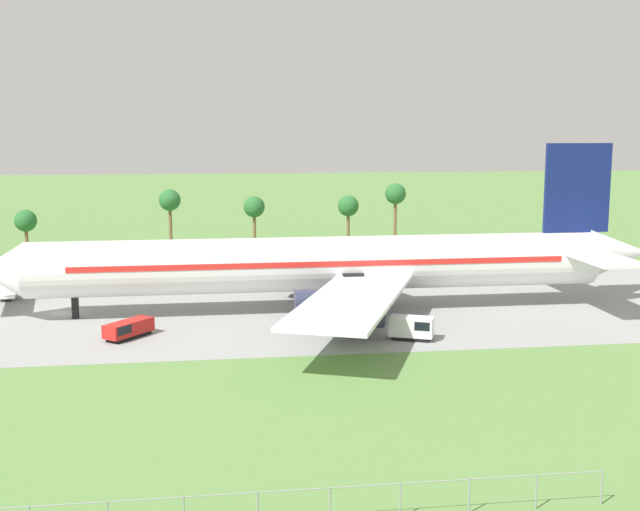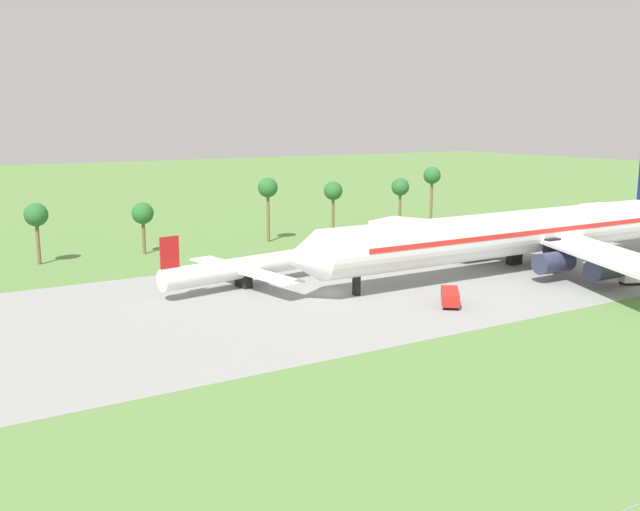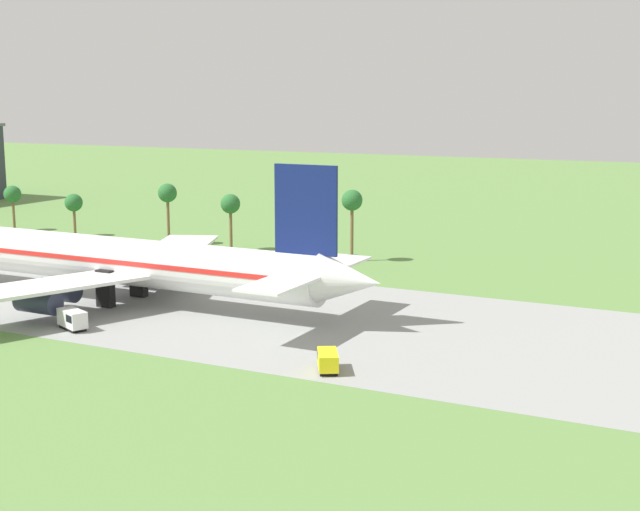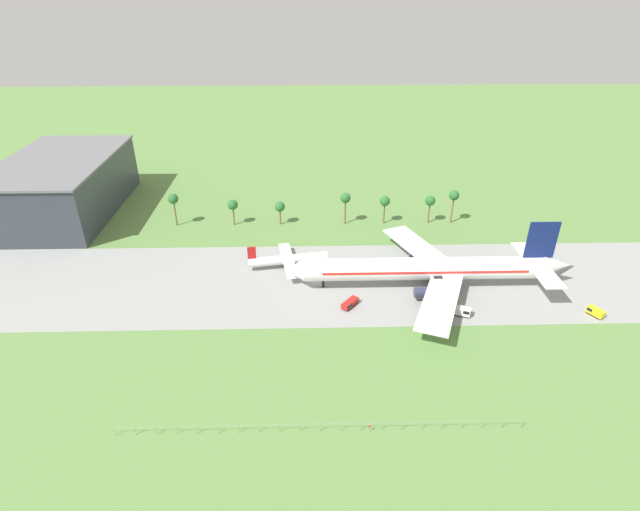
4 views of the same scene
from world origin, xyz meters
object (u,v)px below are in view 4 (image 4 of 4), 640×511
object	(u,v)px
jet_airliner	(430,269)
baggage_tug	(595,312)
regional_aircraft	(288,259)
fuel_truck	(462,311)
terminal_building	(63,186)
catering_van	(349,304)
no_stopping_sign	(370,428)

from	to	relation	value
jet_airliner	baggage_tug	world-z (taller)	jet_airliner
regional_aircraft	jet_airliner	bearing A→B (deg)	-15.74
regional_aircraft	fuel_truck	world-z (taller)	regional_aircraft
regional_aircraft	terminal_building	xyz separation A→B (m)	(-84.44, 43.42, 7.70)
fuel_truck	terminal_building	world-z (taller)	terminal_building
regional_aircraft	catering_van	bearing A→B (deg)	-51.31
jet_airliner	catering_van	xyz separation A→B (m)	(-23.53, -10.08, -4.68)
baggage_tug	terminal_building	distance (m)	180.72
regional_aircraft	catering_van	world-z (taller)	regional_aircraft
no_stopping_sign	regional_aircraft	bearing A→B (deg)	105.71
fuel_truck	catering_van	world-z (taller)	fuel_truck
no_stopping_sign	jet_airliner	bearing A→B (deg)	66.54
regional_aircraft	baggage_tug	size ratio (longest dim) A/B	5.13
regional_aircraft	baggage_tug	distance (m)	86.09
jet_airliner	baggage_tug	bearing A→B (deg)	-20.79
baggage_tug	jet_airliner	bearing A→B (deg)	159.21
regional_aircraft	terminal_building	bearing A→B (deg)	152.79
fuel_truck	no_stopping_sign	xyz separation A→B (m)	(-28.71, -37.82, -0.26)
baggage_tug	no_stopping_sign	size ratio (longest dim) A/B	2.82
fuel_truck	catering_van	xyz separation A→B (m)	(-29.44, 4.64, -0.31)
fuel_truck	regional_aircraft	bearing A→B (deg)	150.70
baggage_tug	no_stopping_sign	bearing A→B (deg)	-149.85
catering_van	terminal_building	world-z (taller)	terminal_building
catering_van	fuel_truck	bearing A→B (deg)	-8.96
jet_airliner	terminal_building	world-z (taller)	terminal_building
baggage_tug	terminal_building	bearing A→B (deg)	157.02
fuel_truck	terminal_building	xyz separation A→B (m)	(-131.16, 69.64, 9.04)
regional_aircraft	no_stopping_sign	distance (m)	66.55
no_stopping_sign	baggage_tug	bearing A→B (deg)	30.15
fuel_truck	no_stopping_sign	bearing A→B (deg)	-127.20
regional_aircraft	catering_van	xyz separation A→B (m)	(17.29, -21.58, -1.66)
regional_aircraft	terminal_building	world-z (taller)	terminal_building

